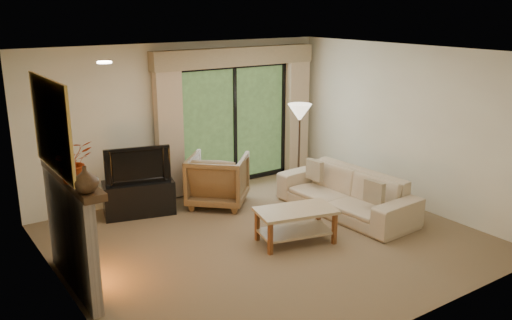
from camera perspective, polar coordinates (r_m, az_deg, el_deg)
floor at (r=7.72m, az=1.27°, el=-8.39°), size 5.50×5.50×0.00m
ceiling at (r=7.05m, az=1.41°, el=11.23°), size 5.50×5.50×0.00m
wall_back at (r=9.36m, az=-7.65°, el=4.24°), size 5.00×0.00×5.00m
wall_front at (r=5.54m, az=16.66°, el=-4.60°), size 5.00×0.00×5.00m
wall_left at (r=6.16m, az=-19.96°, el=-2.84°), size 0.00×5.00×5.00m
wall_right at (r=9.12m, az=15.54°, el=3.48°), size 0.00×5.00×5.00m
fireplace at (r=6.58m, az=-18.90°, el=-7.27°), size 0.24×1.70×1.37m
mirror at (r=6.19m, az=-20.70°, el=3.44°), size 0.07×1.45×1.02m
sliding_door at (r=9.84m, az=-2.28°, el=3.76°), size 2.26×0.10×2.16m
curtain_left at (r=9.09m, az=-9.14°, el=3.19°), size 0.45×0.18×2.35m
curtain_right at (r=10.50m, az=4.30°, el=5.06°), size 0.45×0.18×2.35m
cornice at (r=9.58m, az=-2.07°, el=10.81°), size 3.20×0.24×0.32m
media_console at (r=8.72m, az=-12.22°, el=-3.91°), size 1.17×0.74×0.54m
tv at (r=8.55m, az=-12.44°, el=-0.39°), size 1.00×0.37×0.58m
armchair at (r=8.91m, az=-4.04°, el=-2.09°), size 1.30×1.30×0.85m
sofa at (r=8.66m, az=9.41°, el=-3.42°), size 1.04×2.37×0.68m
pillow_near at (r=8.09m, az=12.34°, el=-3.32°), size 0.11×0.34×0.34m
pillow_far at (r=9.01m, az=6.19°, el=-1.05°), size 0.11×0.34×0.33m
coffee_table at (r=7.57m, az=4.19°, el=-6.91°), size 1.19×0.84×0.49m
floor_lamp at (r=9.53m, az=4.54°, el=1.30°), size 0.45×0.45×1.55m
vase at (r=5.68m, az=-17.53°, el=-1.95°), size 0.30×0.30×0.27m
branches at (r=6.03m, az=-18.75°, el=-0.17°), size 0.46×0.41×0.45m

